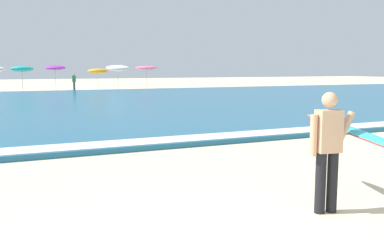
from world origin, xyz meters
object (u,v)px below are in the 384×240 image
Objects in this scene: beach_umbrella_6 at (98,71)px; beachgoer_near_row_left at (74,82)px; surfer_with_board at (343,141)px; beach_umbrella_4 at (22,69)px; beach_umbrella_5 at (55,68)px; beach_umbrella_8 at (147,68)px; beach_umbrella_7 at (118,68)px.

beachgoer_near_row_left is (-2.31, -0.84, -0.94)m from beach_umbrella_6.
beach_umbrella_4 is (-3.37, 35.69, 0.95)m from surfer_with_board.
beach_umbrella_8 is (8.69, -0.41, -0.02)m from beach_umbrella_5.
beach_umbrella_7 reaches higher than surfer_with_board.
beach_umbrella_5 is 1.16× the size of beach_umbrella_6.
beach_umbrella_4 is at bearing 177.58° from beach_umbrella_7.
beach_umbrella_5 is 5.75m from beach_umbrella_7.
beachgoer_near_row_left is (1.40, -1.90, -1.26)m from beach_umbrella_5.
beach_umbrella_8 is (11.57, -0.01, 0.11)m from beach_umbrella_4.
beach_umbrella_6 is at bearing -172.61° from beach_umbrella_8.
beach_umbrella_5 is 1.04× the size of beach_umbrella_8.
beach_umbrella_7 reaches higher than beach_umbrella_5.
beach_umbrella_7 is 3.01m from beach_umbrella_8.
beach_umbrella_6 is 0.90× the size of beach_umbrella_8.
beach_umbrella_7 is (8.58, -0.36, 0.09)m from beach_umbrella_4.
surfer_with_board is 1.31× the size of beach_umbrella_8.
beach_umbrella_8 is 7.55m from beachgoer_near_row_left.
beach_umbrella_4 is at bearing 95.40° from surfer_with_board.
beach_umbrella_8 is (8.20, 35.67, 1.05)m from surfer_with_board.
beach_umbrella_4 is 4.67m from beachgoer_near_row_left.
beach_umbrella_4 is at bearing 174.27° from beach_umbrella_6.
beach_umbrella_8 is at bearing 6.63° from beach_umbrella_7.
beach_umbrella_6 is at bearing -5.73° from beach_umbrella_4.
beach_umbrella_8 is (4.99, 0.65, 0.30)m from beach_umbrella_6.
beach_umbrella_5 is 8.70m from beach_umbrella_8.
surfer_with_board is 35.18m from beach_umbrella_6.
beach_umbrella_7 is (1.99, 0.30, 0.28)m from beach_umbrella_6.
beach_umbrella_7 is (5.21, 35.33, 1.03)m from surfer_with_board.
beach_umbrella_4 is 0.95× the size of beach_umbrella_7.
beach_umbrella_7 reaches higher than beach_umbrella_8.
beach_umbrella_6 reaches higher than surfer_with_board.
beach_umbrella_4 is 11.57m from beach_umbrella_8.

